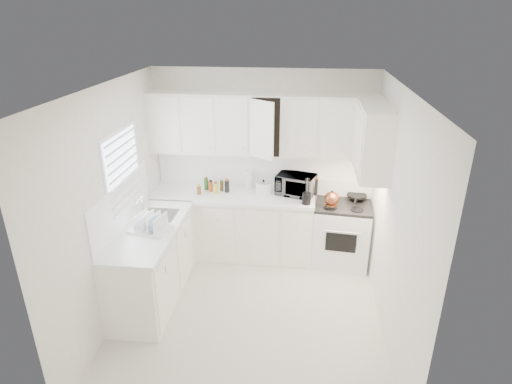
# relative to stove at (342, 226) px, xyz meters

# --- Properties ---
(floor) EXTENTS (3.20, 3.20, 0.00)m
(floor) POSITION_rel_stove_xyz_m (-1.12, -1.26, -0.57)
(floor) COLOR silver
(floor) RESTS_ON ground
(ceiling) EXTENTS (3.20, 3.20, 0.00)m
(ceiling) POSITION_rel_stove_xyz_m (-1.12, -1.26, 2.03)
(ceiling) COLOR white
(ceiling) RESTS_ON ground
(wall_back) EXTENTS (3.00, 0.00, 3.00)m
(wall_back) POSITION_rel_stove_xyz_m (-1.12, 0.34, 0.73)
(wall_back) COLOR white
(wall_back) RESTS_ON ground
(wall_front) EXTENTS (3.00, 0.00, 3.00)m
(wall_front) POSITION_rel_stove_xyz_m (-1.12, -2.86, 0.73)
(wall_front) COLOR white
(wall_front) RESTS_ON ground
(wall_left) EXTENTS (0.00, 3.20, 3.20)m
(wall_left) POSITION_rel_stove_xyz_m (-2.62, -1.26, 0.73)
(wall_left) COLOR white
(wall_left) RESTS_ON ground
(wall_right) EXTENTS (0.00, 3.20, 3.20)m
(wall_right) POSITION_rel_stove_xyz_m (0.38, -1.26, 0.73)
(wall_right) COLOR white
(wall_right) RESTS_ON ground
(window_blinds) EXTENTS (0.06, 0.96, 1.06)m
(window_blinds) POSITION_rel_stove_xyz_m (-2.60, -0.91, 0.98)
(window_blinds) COLOR white
(window_blinds) RESTS_ON wall_left
(lower_cabinets_back) EXTENTS (2.22, 0.60, 0.90)m
(lower_cabinets_back) POSITION_rel_stove_xyz_m (-1.51, 0.04, -0.12)
(lower_cabinets_back) COLOR white
(lower_cabinets_back) RESTS_ON floor
(lower_cabinets_left) EXTENTS (0.60, 1.60, 0.90)m
(lower_cabinets_left) POSITION_rel_stove_xyz_m (-2.32, -1.06, -0.12)
(lower_cabinets_left) COLOR white
(lower_cabinets_left) RESTS_ON floor
(countertop_back) EXTENTS (2.24, 0.64, 0.05)m
(countertop_back) POSITION_rel_stove_xyz_m (-1.51, 0.03, 0.36)
(countertop_back) COLOR white
(countertop_back) RESTS_ON lower_cabinets_back
(countertop_left) EXTENTS (0.64, 1.62, 0.05)m
(countertop_left) POSITION_rel_stove_xyz_m (-2.31, -1.06, 0.36)
(countertop_left) COLOR white
(countertop_left) RESTS_ON lower_cabinets_left
(backsplash_back) EXTENTS (2.98, 0.02, 0.55)m
(backsplash_back) POSITION_rel_stove_xyz_m (-1.12, 0.33, 0.66)
(backsplash_back) COLOR white
(backsplash_back) RESTS_ON wall_back
(backsplash_left) EXTENTS (0.02, 1.60, 0.55)m
(backsplash_left) POSITION_rel_stove_xyz_m (-2.61, -1.06, 0.66)
(backsplash_left) COLOR white
(backsplash_left) RESTS_ON wall_left
(upper_cabinets_back) EXTENTS (3.00, 0.33, 0.80)m
(upper_cabinets_back) POSITION_rel_stove_xyz_m (-1.12, 0.18, 0.93)
(upper_cabinets_back) COLOR white
(upper_cabinets_back) RESTS_ON wall_back
(upper_cabinets_right) EXTENTS (0.33, 0.90, 0.80)m
(upper_cabinets_right) POSITION_rel_stove_xyz_m (0.22, -0.44, 0.93)
(upper_cabinets_right) COLOR white
(upper_cabinets_right) RESTS_ON wall_right
(sink) EXTENTS (0.42, 0.38, 0.30)m
(sink) POSITION_rel_stove_xyz_m (-2.31, -0.71, 0.50)
(sink) COLOR gray
(sink) RESTS_ON countertop_left
(stove) EXTENTS (0.79, 0.68, 1.14)m
(stove) POSITION_rel_stove_xyz_m (0.00, 0.00, 0.00)
(stove) COLOR white
(stove) RESTS_ON floor
(tea_kettle) EXTENTS (0.27, 0.25, 0.21)m
(tea_kettle) POSITION_rel_stove_xyz_m (-0.18, -0.16, 0.48)
(tea_kettle) COLOR #9E442B
(tea_kettle) RESTS_ON stove
(frying_pan) EXTENTS (0.34, 0.49, 0.04)m
(frying_pan) POSITION_rel_stove_xyz_m (0.18, 0.16, 0.40)
(frying_pan) COLOR black
(frying_pan) RESTS_ON stove
(microwave) EXTENTS (0.57, 0.41, 0.34)m
(microwave) POSITION_rel_stove_xyz_m (-0.65, 0.13, 0.55)
(microwave) COLOR gray
(microwave) RESTS_ON countertop_back
(rice_cooker) EXTENTS (0.27, 0.27, 0.21)m
(rice_cooker) POSITION_rel_stove_xyz_m (-1.09, 0.08, 0.49)
(rice_cooker) COLOR white
(rice_cooker) RESTS_ON countertop_back
(paper_towel) EXTENTS (0.12, 0.12, 0.27)m
(paper_towel) POSITION_rel_stove_xyz_m (-1.31, 0.26, 0.52)
(paper_towel) COLOR white
(paper_towel) RESTS_ON countertop_back
(utensil_crock) EXTENTS (0.12, 0.12, 0.37)m
(utensil_crock) POSITION_rel_stove_xyz_m (-0.50, -0.18, 0.57)
(utensil_crock) COLOR black
(utensil_crock) RESTS_ON countertop_back
(dish_rack) EXTENTS (0.49, 0.41, 0.24)m
(dish_rack) POSITION_rel_stove_xyz_m (-2.27, -1.12, 0.50)
(dish_rack) COLOR white
(dish_rack) RESTS_ON countertop_left
(spice_left_0) EXTENTS (0.06, 0.06, 0.13)m
(spice_left_0) POSITION_rel_stove_xyz_m (-1.97, 0.16, 0.45)
(spice_left_0) COLOR brown
(spice_left_0) RESTS_ON countertop_back
(spice_left_1) EXTENTS (0.06, 0.06, 0.13)m
(spice_left_1) POSITION_rel_stove_xyz_m (-1.89, 0.07, 0.45)
(spice_left_1) COLOR #2C6421
(spice_left_1) RESTS_ON countertop_back
(spice_left_2) EXTENTS (0.06, 0.06, 0.13)m
(spice_left_2) POSITION_rel_stove_xyz_m (-1.82, 0.16, 0.45)
(spice_left_2) COLOR #D24F1C
(spice_left_2) RESTS_ON countertop_back
(spice_left_3) EXTENTS (0.06, 0.06, 0.13)m
(spice_left_3) POSITION_rel_stove_xyz_m (-1.74, 0.07, 0.45)
(spice_left_3) COLOR #C0D031
(spice_left_3) RESTS_ON countertop_back
(spice_left_4) EXTENTS (0.06, 0.06, 0.13)m
(spice_left_4) POSITION_rel_stove_xyz_m (-1.67, 0.16, 0.45)
(spice_left_4) COLOR brown
(spice_left_4) RESTS_ON countertop_back
(spice_left_5) EXTENTS (0.06, 0.06, 0.13)m
(spice_left_5) POSITION_rel_stove_xyz_m (-1.59, 0.07, 0.45)
(spice_left_5) COLOR black
(spice_left_5) RESTS_ON countertop_back
(sauce_right_0) EXTENTS (0.06, 0.06, 0.19)m
(sauce_right_0) POSITION_rel_stove_xyz_m (-0.54, 0.20, 0.48)
(sauce_right_0) COLOR #D24F1C
(sauce_right_0) RESTS_ON countertop_back
(sauce_right_1) EXTENTS (0.06, 0.06, 0.19)m
(sauce_right_1) POSITION_rel_stove_xyz_m (-0.48, 0.14, 0.48)
(sauce_right_1) COLOR #C0D031
(sauce_right_1) RESTS_ON countertop_back
(sauce_right_2) EXTENTS (0.06, 0.06, 0.19)m
(sauce_right_2) POSITION_rel_stove_xyz_m (-0.43, 0.20, 0.48)
(sauce_right_2) COLOR brown
(sauce_right_2) RESTS_ON countertop_back
(sauce_right_3) EXTENTS (0.06, 0.06, 0.19)m
(sauce_right_3) POSITION_rel_stove_xyz_m (-0.37, 0.14, 0.48)
(sauce_right_3) COLOR black
(sauce_right_3) RESTS_ON countertop_back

